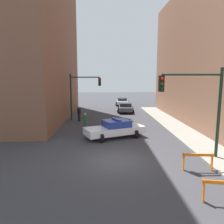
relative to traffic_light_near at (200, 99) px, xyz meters
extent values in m
plane|color=#38383D|center=(-4.73, -0.15, -3.53)|extent=(120.00, 120.00, 0.00)
cube|color=gray|center=(1.47, -0.15, -3.47)|extent=(2.40, 44.00, 0.12)
cube|color=brown|center=(-16.73, 13.85, 8.74)|extent=(14.00, 20.00, 24.55)
cylinder|color=black|center=(1.17, 0.01, -0.81)|extent=(0.18, 0.18, 5.20)
cylinder|color=black|center=(-0.53, 0.01, 1.39)|extent=(3.40, 0.12, 0.12)
cube|color=black|center=(-2.23, 0.01, 0.89)|extent=(0.30, 0.22, 0.90)
sphere|color=red|center=(-2.23, -0.14, 1.16)|extent=(0.18, 0.18, 0.18)
sphere|color=#4C3D0C|center=(-2.23, -0.14, 0.89)|extent=(0.18, 0.18, 0.18)
sphere|color=#0C4219|center=(-2.23, -0.14, 0.62)|extent=(0.18, 0.18, 0.18)
cylinder|color=black|center=(-9.13, 12.26, -0.93)|extent=(0.18, 0.18, 5.20)
cylinder|color=black|center=(-7.53, 12.26, 1.27)|extent=(3.20, 0.12, 0.12)
cube|color=black|center=(-5.93, 12.26, 0.77)|extent=(0.30, 0.22, 0.90)
sphere|color=red|center=(-5.93, 12.12, 1.04)|extent=(0.18, 0.18, 0.18)
sphere|color=#4C3D0C|center=(-5.93, 12.12, 0.77)|extent=(0.18, 0.18, 0.18)
sphere|color=#0C4219|center=(-5.93, 12.12, 0.50)|extent=(0.18, 0.18, 0.18)
cube|color=white|center=(-4.62, 4.83, -2.93)|extent=(5.05, 3.51, 0.55)
cube|color=navy|center=(-4.45, 4.90, -2.39)|extent=(2.45, 2.26, 0.52)
cylinder|color=black|center=(-5.64, 3.48, -3.20)|extent=(0.46, 0.69, 0.66)
cylinder|color=black|center=(-6.30, 5.05, -3.20)|extent=(0.46, 0.69, 0.66)
cylinder|color=black|center=(-2.95, 4.60, -3.20)|extent=(0.46, 0.69, 0.66)
cylinder|color=black|center=(-3.60, 6.17, -3.20)|extent=(0.46, 0.69, 0.66)
cube|color=#2633BF|center=(-4.45, 4.90, -2.07)|extent=(0.71, 1.35, 0.12)
cube|color=#474C51|center=(-2.46, 17.85, -2.96)|extent=(2.18, 4.45, 0.52)
cube|color=#232833|center=(-2.48, 17.68, -2.46)|extent=(1.74, 1.94, 0.48)
cylinder|color=black|center=(-3.17, 19.26, -3.22)|extent=(0.64, 0.28, 0.62)
cylinder|color=black|center=(-1.52, 19.10, -3.22)|extent=(0.64, 0.28, 0.62)
cylinder|color=black|center=(-3.41, 16.60, -3.22)|extent=(0.64, 0.28, 0.62)
cylinder|color=black|center=(-1.76, 16.45, -3.22)|extent=(0.64, 0.28, 0.62)
cube|color=silver|center=(-2.32, 25.36, -2.96)|extent=(2.16, 4.44, 0.52)
cube|color=#232833|center=(-2.33, 25.18, -2.46)|extent=(1.73, 1.94, 0.48)
cylinder|color=black|center=(-3.03, 26.76, -3.22)|extent=(0.64, 0.27, 0.62)
cylinder|color=black|center=(-1.38, 26.61, -3.22)|extent=(0.64, 0.27, 0.62)
cylinder|color=black|center=(-3.26, 24.10, -3.22)|extent=(0.64, 0.27, 0.62)
cylinder|color=black|center=(-1.61, 23.96, -3.22)|extent=(0.64, 0.27, 0.62)
cylinder|color=#474C66|center=(-7.13, 7.05, -3.12)|extent=(0.35, 0.35, 0.82)
cylinder|color=#236633|center=(-7.13, 7.05, -2.40)|extent=(0.45, 0.45, 0.62)
sphere|color=tan|center=(-7.13, 7.05, -1.98)|extent=(0.28, 0.28, 0.22)
cylinder|color=black|center=(-8.20, 11.59, -3.12)|extent=(0.37, 0.37, 0.82)
cylinder|color=black|center=(-8.20, 11.59, -2.40)|extent=(0.47, 0.47, 0.62)
sphere|color=tan|center=(-8.20, 11.59, -1.98)|extent=(0.29, 0.29, 0.22)
cube|color=orange|center=(-0.91, -4.60, -2.70)|extent=(1.58, 0.36, 0.14)
cube|color=orange|center=(-1.61, -4.46, -3.08)|extent=(0.08, 0.17, 0.90)
cube|color=orange|center=(-0.62, -1.60, -2.70)|extent=(1.60, 0.17, 0.14)
cube|color=orange|center=(-1.33, -1.54, -3.08)|extent=(0.06, 0.16, 0.90)
cube|color=orange|center=(0.10, -1.65, -3.08)|extent=(0.06, 0.16, 0.90)
camera|label=1|loc=(-5.41, -12.15, 1.22)|focal=35.00mm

